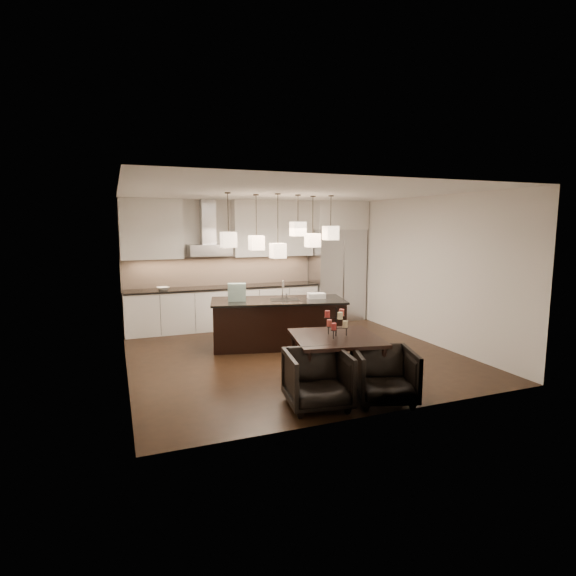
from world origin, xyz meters
name	(u,v)px	position (x,y,z in m)	size (l,w,h in m)	color
floor	(292,354)	(0.00, 0.00, -0.01)	(5.50, 5.50, 0.02)	black
ceiling	(292,192)	(0.00, 0.00, 2.81)	(5.50, 5.50, 0.02)	white
wall_back	(248,263)	(0.00, 2.76, 1.40)	(5.50, 0.02, 2.80)	silver
wall_front	(381,300)	(0.00, -2.76, 1.40)	(5.50, 0.02, 2.80)	silver
wall_left	(122,283)	(-2.76, 0.00, 1.40)	(0.02, 5.50, 2.80)	silver
wall_right	(424,269)	(2.76, 0.00, 1.40)	(0.02, 5.50, 2.80)	silver
refrigerator	(337,275)	(2.10, 2.38, 1.07)	(1.20, 0.72, 2.15)	#B7B7BA
fridge_panel	(338,215)	(2.10, 2.38, 2.47)	(1.26, 0.72, 0.65)	silver
lower_cabinets	(225,308)	(-0.62, 2.43, 0.44)	(4.21, 0.62, 0.88)	silver
countertop	(225,287)	(-0.62, 2.43, 0.90)	(4.21, 0.66, 0.04)	black
backsplash	(221,271)	(-0.62, 2.73, 1.24)	(4.21, 0.02, 0.63)	beige
upper_cab_left	(151,229)	(-2.10, 2.57, 2.17)	(1.25, 0.35, 1.25)	silver
upper_cab_right	(273,228)	(0.55, 2.57, 2.17)	(1.86, 0.35, 1.25)	silver
hood_canopy	(210,250)	(-0.93, 2.48, 1.72)	(0.90, 0.52, 0.24)	#B7B7BA
hood_chimney	(208,222)	(-0.93, 2.59, 2.32)	(0.30, 0.28, 0.96)	#B7B7BA
fruit_bowl	(163,288)	(-1.93, 2.38, 0.95)	(0.26, 0.26, 0.06)	silver
island_body	(278,324)	(-0.04, 0.62, 0.42)	(2.39, 0.95, 0.84)	black
island_top	(278,301)	(-0.04, 0.62, 0.86)	(2.46, 1.03, 0.04)	black
faucet	(282,289)	(0.08, 0.69, 1.06)	(0.10, 0.23, 0.36)	silver
tote_bag	(237,292)	(-0.79, 0.74, 1.04)	(0.32, 0.17, 0.32)	#26624A
food_container	(316,296)	(0.70, 0.51, 0.93)	(0.32, 0.23, 0.10)	silver
dining_table	(336,361)	(0.01, -1.65, 0.35)	(1.18, 1.18, 0.71)	black
candelabra	(336,322)	(0.01, -1.65, 0.92)	(0.34, 0.34, 0.42)	black
candle_a	(345,324)	(0.14, -1.67, 0.88)	(0.07, 0.07, 0.09)	beige
candle_b	(329,323)	(-0.04, -1.52, 0.88)	(0.07, 0.07, 0.09)	#CD4C3E
candle_c	(334,327)	(-0.08, -1.75, 0.88)	(0.07, 0.07, 0.09)	maroon
candle_d	(342,313)	(0.12, -1.58, 1.03)	(0.07, 0.07, 0.09)	#CD4C3E
candle_e	(327,314)	(-0.11, -1.61, 1.03)	(0.07, 0.07, 0.09)	maroon
candle_f	(340,316)	(0.00, -1.77, 1.03)	(0.07, 0.07, 0.09)	beige
armchair_left	(318,379)	(-0.56, -2.26, 0.36)	(0.76, 0.79, 0.72)	black
armchair_right	(384,375)	(0.30, -2.43, 0.35)	(0.75, 0.77, 0.70)	black
pendant_a	(229,240)	(-1.02, 0.38, 2.01)	(0.24, 0.24, 0.26)	beige
pendant_b	(256,243)	(-0.42, 0.69, 1.93)	(0.24, 0.24, 0.26)	beige
pendant_c	(298,229)	(0.31, 0.49, 2.18)	(0.24, 0.24, 0.26)	beige
pendant_d	(313,240)	(0.70, 0.71, 1.97)	(0.24, 0.24, 0.26)	beige
pendant_e	(331,233)	(0.95, 0.45, 2.11)	(0.24, 0.24, 0.26)	beige
pendant_f	(278,251)	(-0.15, 0.31, 1.81)	(0.24, 0.24, 0.26)	beige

